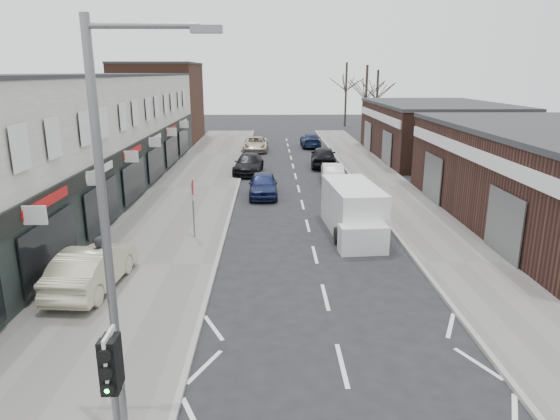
{
  "coord_description": "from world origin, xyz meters",
  "views": [
    {
      "loc": [
        -1.8,
        -9.17,
        7.22
      ],
      "look_at": [
        -1.48,
        7.5,
        2.6
      ],
      "focal_mm": 32.0,
      "sensor_mm": 36.0,
      "label": 1
    }
  ],
  "objects_px": {
    "parked_car_left_a": "(263,185)",
    "white_van": "(353,211)",
    "street_lamp": "(115,226)",
    "pedestrian": "(101,263)",
    "traffic_light": "(112,377)",
    "parked_car_right_b": "(323,157)",
    "parked_car_left_c": "(256,144)",
    "parked_car_right_c": "(310,140)",
    "parked_car_left_b": "(249,164)",
    "warning_sign": "(193,192)",
    "sedan_on_pavement": "(92,267)",
    "parked_car_right_a": "(332,172)"
  },
  "relations": [
    {
      "from": "white_van",
      "to": "parked_car_right_c",
      "type": "height_order",
      "value": "white_van"
    },
    {
      "from": "parked_car_left_a",
      "to": "white_van",
      "type": "bearing_deg",
      "value": -60.38
    },
    {
      "from": "warning_sign",
      "to": "parked_car_right_a",
      "type": "bearing_deg",
      "value": 58.01
    },
    {
      "from": "parked_car_left_a",
      "to": "parked_car_right_c",
      "type": "relative_size",
      "value": 0.9
    },
    {
      "from": "sedan_on_pavement",
      "to": "parked_car_left_a",
      "type": "distance_m",
      "value": 14.51
    },
    {
      "from": "sedan_on_pavement",
      "to": "parked_car_left_a",
      "type": "height_order",
      "value": "sedan_on_pavement"
    },
    {
      "from": "white_van",
      "to": "warning_sign",
      "type": "bearing_deg",
      "value": -177.94
    },
    {
      "from": "street_lamp",
      "to": "parked_car_right_b",
      "type": "height_order",
      "value": "street_lamp"
    },
    {
      "from": "parked_car_left_a",
      "to": "parked_car_right_a",
      "type": "distance_m",
      "value": 6.19
    },
    {
      "from": "warning_sign",
      "to": "pedestrian",
      "type": "bearing_deg",
      "value": -113.22
    },
    {
      "from": "parked_car_left_a",
      "to": "parked_car_right_c",
      "type": "height_order",
      "value": "parked_car_left_a"
    },
    {
      "from": "street_lamp",
      "to": "parked_car_left_c",
      "type": "relative_size",
      "value": 1.65
    },
    {
      "from": "parked_car_left_a",
      "to": "traffic_light",
      "type": "bearing_deg",
      "value": -96.51
    },
    {
      "from": "parked_car_left_c",
      "to": "sedan_on_pavement",
      "type": "bearing_deg",
      "value": -97.17
    },
    {
      "from": "warning_sign",
      "to": "sedan_on_pavement",
      "type": "distance_m",
      "value": 6.14
    },
    {
      "from": "warning_sign",
      "to": "parked_car_left_c",
      "type": "bearing_deg",
      "value": 85.59
    },
    {
      "from": "warning_sign",
      "to": "sedan_on_pavement",
      "type": "relative_size",
      "value": 0.6
    },
    {
      "from": "street_lamp",
      "to": "sedan_on_pavement",
      "type": "relative_size",
      "value": 1.77
    },
    {
      "from": "street_lamp",
      "to": "parked_car_right_c",
      "type": "distance_m",
      "value": 41.94
    },
    {
      "from": "warning_sign",
      "to": "parked_car_right_a",
      "type": "distance_m",
      "value": 14.37
    },
    {
      "from": "traffic_light",
      "to": "parked_car_right_b",
      "type": "relative_size",
      "value": 0.65
    },
    {
      "from": "traffic_light",
      "to": "pedestrian",
      "type": "relative_size",
      "value": 1.65
    },
    {
      "from": "parked_car_right_b",
      "to": "pedestrian",
      "type": "bearing_deg",
      "value": 71.27
    },
    {
      "from": "traffic_light",
      "to": "parked_car_right_b",
      "type": "xyz_separation_m",
      "value": [
        6.78,
        31.67,
        -1.6
      ]
    },
    {
      "from": "parked_car_right_a",
      "to": "parked_car_left_b",
      "type": "bearing_deg",
      "value": -24.36
    },
    {
      "from": "traffic_light",
      "to": "parked_car_right_b",
      "type": "height_order",
      "value": "traffic_light"
    },
    {
      "from": "street_lamp",
      "to": "parked_car_right_a",
      "type": "height_order",
      "value": "street_lamp"
    },
    {
      "from": "parked_car_right_b",
      "to": "parked_car_right_c",
      "type": "bearing_deg",
      "value": -84.6
    },
    {
      "from": "traffic_light",
      "to": "warning_sign",
      "type": "relative_size",
      "value": 1.15
    },
    {
      "from": "pedestrian",
      "to": "parked_car_left_b",
      "type": "xyz_separation_m",
      "value": [
        4.11,
        20.59,
        -0.35
      ]
    },
    {
      "from": "parked_car_left_b",
      "to": "parked_car_right_c",
      "type": "distance_m",
      "value": 14.42
    },
    {
      "from": "parked_car_left_c",
      "to": "parked_car_right_a",
      "type": "bearing_deg",
      "value": -66.47
    },
    {
      "from": "traffic_light",
      "to": "street_lamp",
      "type": "bearing_deg",
      "value": 95.88
    },
    {
      "from": "sedan_on_pavement",
      "to": "traffic_light",
      "type": "bearing_deg",
      "value": 116.03
    },
    {
      "from": "street_lamp",
      "to": "parked_car_left_c",
      "type": "xyz_separation_m",
      "value": [
        1.36,
        38.58,
        -3.94
      ]
    },
    {
      "from": "white_van",
      "to": "parked_car_left_a",
      "type": "xyz_separation_m",
      "value": [
        -4.24,
        7.19,
        -0.35
      ]
    },
    {
      "from": "traffic_light",
      "to": "sedan_on_pavement",
      "type": "distance_m",
      "value": 9.43
    },
    {
      "from": "parked_car_left_b",
      "to": "parked_car_left_c",
      "type": "distance_m",
      "value": 10.66
    },
    {
      "from": "traffic_light",
      "to": "parked_car_right_c",
      "type": "xyz_separation_m",
      "value": [
        6.6,
        42.42,
        -1.74
      ]
    },
    {
      "from": "warning_sign",
      "to": "parked_car_right_b",
      "type": "distance_m",
      "value": 19.25
    },
    {
      "from": "parked_car_right_a",
      "to": "parked_car_right_c",
      "type": "distance_m",
      "value": 16.3
    },
    {
      "from": "street_lamp",
      "to": "sedan_on_pavement",
      "type": "xyz_separation_m",
      "value": [
        -3.31,
        7.43,
        -3.76
      ]
    },
    {
      "from": "street_lamp",
      "to": "sedan_on_pavement",
      "type": "bearing_deg",
      "value": 113.97
    },
    {
      "from": "white_van",
      "to": "parked_car_left_c",
      "type": "bearing_deg",
      "value": 97.11
    },
    {
      "from": "pedestrian",
      "to": "parked_car_left_b",
      "type": "distance_m",
      "value": 21.0
    },
    {
      "from": "traffic_light",
      "to": "warning_sign",
      "type": "xyz_separation_m",
      "value": [
        -0.76,
        14.02,
        -0.21
      ]
    },
    {
      "from": "parked_car_left_b",
      "to": "parked_car_right_c",
      "type": "relative_size",
      "value": 1.05
    },
    {
      "from": "parked_car_left_c",
      "to": "parked_car_right_c",
      "type": "height_order",
      "value": "parked_car_left_c"
    },
    {
      "from": "street_lamp",
      "to": "pedestrian",
      "type": "distance_m",
      "value": 8.68
    },
    {
      "from": "sedan_on_pavement",
      "to": "parked_car_right_a",
      "type": "bearing_deg",
      "value": -115.97
    }
  ]
}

